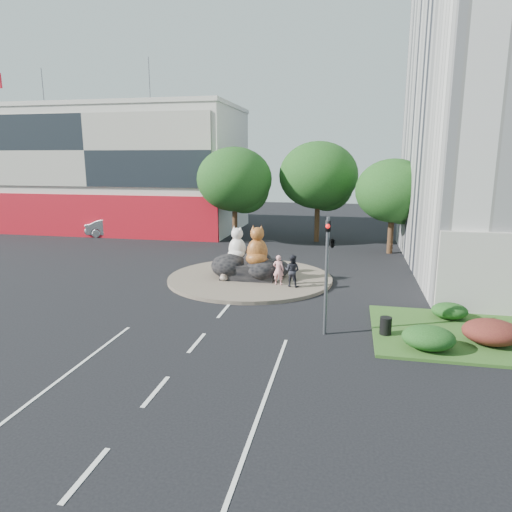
{
  "coord_description": "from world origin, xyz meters",
  "views": [
    {
      "loc": [
        5.85,
        -16.42,
        7.32
      ],
      "look_at": [
        0.84,
        7.75,
        2.0
      ],
      "focal_mm": 32.0,
      "sensor_mm": 36.0,
      "label": 1
    }
  ],
  "objects_px": {
    "kitten_calico": "(224,272)",
    "kitten_white": "(276,274)",
    "pedestrian_pink": "(278,270)",
    "pedestrian_dark": "(292,271)",
    "litter_bin": "(386,326)",
    "cat_white": "(237,243)",
    "parked_car": "(115,227)",
    "cat_tabby": "(257,245)"
  },
  "relations": [
    {
      "from": "kitten_calico",
      "to": "parked_car",
      "type": "distance_m",
      "value": 20.3
    },
    {
      "from": "kitten_calico",
      "to": "pedestrian_pink",
      "type": "bearing_deg",
      "value": 45.08
    },
    {
      "from": "cat_tabby",
      "to": "parked_car",
      "type": "distance_m",
      "value": 21.33
    },
    {
      "from": "parked_car",
      "to": "kitten_white",
      "type": "bearing_deg",
      "value": -139.71
    },
    {
      "from": "kitten_white",
      "to": "pedestrian_pink",
      "type": "height_order",
      "value": "pedestrian_pink"
    },
    {
      "from": "kitten_calico",
      "to": "pedestrian_dark",
      "type": "bearing_deg",
      "value": 42.85
    },
    {
      "from": "cat_white",
      "to": "parked_car",
      "type": "bearing_deg",
      "value": 154.76
    },
    {
      "from": "pedestrian_dark",
      "to": "litter_bin",
      "type": "xyz_separation_m",
      "value": [
        4.7,
        -6.14,
        -0.62
      ]
    },
    {
      "from": "cat_white",
      "to": "litter_bin",
      "type": "xyz_separation_m",
      "value": [
        8.39,
        -8.2,
        -1.68
      ]
    },
    {
      "from": "cat_tabby",
      "to": "pedestrian_pink",
      "type": "height_order",
      "value": "cat_tabby"
    },
    {
      "from": "kitten_white",
      "to": "litter_bin",
      "type": "height_order",
      "value": "kitten_white"
    },
    {
      "from": "kitten_white",
      "to": "cat_white",
      "type": "bearing_deg",
      "value": 134.58
    },
    {
      "from": "kitten_white",
      "to": "parked_car",
      "type": "xyz_separation_m",
      "value": [
        -17.69,
        13.43,
        0.27
      ]
    },
    {
      "from": "parked_car",
      "to": "litter_bin",
      "type": "distance_m",
      "value": 31.26
    },
    {
      "from": "pedestrian_pink",
      "to": "litter_bin",
      "type": "relative_size",
      "value": 2.35
    },
    {
      "from": "kitten_calico",
      "to": "parked_car",
      "type": "relative_size",
      "value": 0.19
    },
    {
      "from": "cat_tabby",
      "to": "parked_car",
      "type": "xyz_separation_m",
      "value": [
        -16.53,
        13.4,
        -1.43
      ]
    },
    {
      "from": "pedestrian_pink",
      "to": "parked_car",
      "type": "relative_size",
      "value": 0.33
    },
    {
      "from": "pedestrian_dark",
      "to": "litter_bin",
      "type": "bearing_deg",
      "value": 142.09
    },
    {
      "from": "kitten_calico",
      "to": "pedestrian_dark",
      "type": "height_order",
      "value": "pedestrian_dark"
    },
    {
      "from": "cat_white",
      "to": "kitten_white",
      "type": "bearing_deg",
      "value": -6.53
    },
    {
      "from": "cat_white",
      "to": "cat_tabby",
      "type": "height_order",
      "value": "cat_tabby"
    },
    {
      "from": "cat_tabby",
      "to": "pedestrian_pink",
      "type": "xyz_separation_m",
      "value": [
        1.41,
        -0.88,
        -1.22
      ]
    },
    {
      "from": "cat_white",
      "to": "kitten_white",
      "type": "height_order",
      "value": "cat_white"
    },
    {
      "from": "litter_bin",
      "to": "kitten_white",
      "type": "bearing_deg",
      "value": 128.73
    },
    {
      "from": "cat_white",
      "to": "cat_tabby",
      "type": "xyz_separation_m",
      "value": [
        1.46,
        -0.96,
        0.12
      ]
    },
    {
      "from": "parked_car",
      "to": "cat_tabby",
      "type": "bearing_deg",
      "value": -141.53
    },
    {
      "from": "cat_tabby",
      "to": "pedestrian_dark",
      "type": "distance_m",
      "value": 2.75
    },
    {
      "from": "cat_tabby",
      "to": "cat_white",
      "type": "bearing_deg",
      "value": 131.31
    },
    {
      "from": "cat_tabby",
      "to": "litter_bin",
      "type": "bearing_deg",
      "value": -61.42
    },
    {
      "from": "cat_white",
      "to": "kitten_calico",
      "type": "bearing_deg",
      "value": -90.28
    },
    {
      "from": "kitten_calico",
      "to": "kitten_white",
      "type": "relative_size",
      "value": 1.23
    },
    {
      "from": "cat_white",
      "to": "parked_car",
      "type": "relative_size",
      "value": 0.41
    },
    {
      "from": "kitten_calico",
      "to": "kitten_white",
      "type": "distance_m",
      "value": 3.1
    },
    {
      "from": "kitten_calico",
      "to": "pedestrian_dark",
      "type": "relative_size",
      "value": 0.53
    },
    {
      "from": "cat_white",
      "to": "litter_bin",
      "type": "bearing_deg",
      "value": -30.04
    },
    {
      "from": "pedestrian_dark",
      "to": "parked_car",
      "type": "height_order",
      "value": "pedestrian_dark"
    },
    {
      "from": "kitten_white",
      "to": "litter_bin",
      "type": "relative_size",
      "value": 1.07
    },
    {
      "from": "pedestrian_pink",
      "to": "cat_tabby",
      "type": "bearing_deg",
      "value": -28.57
    },
    {
      "from": "pedestrian_dark",
      "to": "litter_bin",
      "type": "relative_size",
      "value": 2.48
    },
    {
      "from": "cat_tabby",
      "to": "kitten_calico",
      "type": "relative_size",
      "value": 2.45
    },
    {
      "from": "parked_car",
      "to": "litter_bin",
      "type": "height_order",
      "value": "parked_car"
    }
  ]
}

